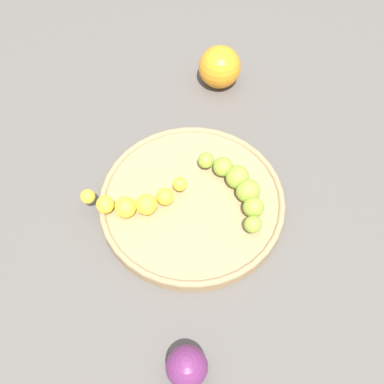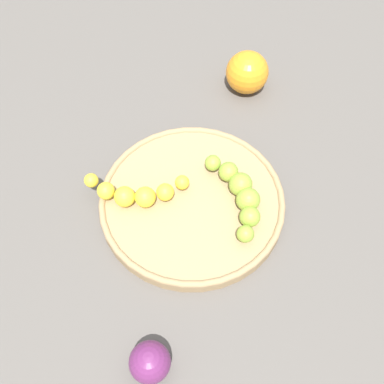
{
  "view_description": "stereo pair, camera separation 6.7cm",
  "coord_description": "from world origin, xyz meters",
  "px_view_note": "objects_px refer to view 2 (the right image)",
  "views": [
    {
      "loc": [
        0.31,
        0.17,
        0.6
      ],
      "look_at": [
        0.0,
        0.0,
        0.04
      ],
      "focal_mm": 42.43,
      "sensor_mm": 36.0,
      "label": 1
    },
    {
      "loc": [
        0.28,
        0.23,
        0.6
      ],
      "look_at": [
        0.0,
        0.0,
        0.04
      ],
      "focal_mm": 42.43,
      "sensor_mm": 36.0,
      "label": 2
    }
  ],
  "objects_px": {
    "plum_purple": "(150,362)",
    "banana_green": "(240,193)",
    "banana_yellow": "(135,192)",
    "fruit_bowl": "(192,201)",
    "orange_fruit": "(247,72)"
  },
  "relations": [
    {
      "from": "plum_purple",
      "to": "banana_green",
      "type": "bearing_deg",
      "value": -167.92
    },
    {
      "from": "banana_green",
      "to": "plum_purple",
      "type": "bearing_deg",
      "value": -136.4
    },
    {
      "from": "banana_yellow",
      "to": "plum_purple",
      "type": "bearing_deg",
      "value": 9.28
    },
    {
      "from": "orange_fruit",
      "to": "banana_yellow",
      "type": "bearing_deg",
      "value": 3.37
    },
    {
      "from": "banana_yellow",
      "to": "plum_purple",
      "type": "height_order",
      "value": "plum_purple"
    },
    {
      "from": "fruit_bowl",
      "to": "banana_yellow",
      "type": "height_order",
      "value": "banana_yellow"
    },
    {
      "from": "banana_green",
      "to": "banana_yellow",
      "type": "distance_m",
      "value": 0.15
    },
    {
      "from": "banana_green",
      "to": "plum_purple",
      "type": "xyz_separation_m",
      "value": [
        0.26,
        0.06,
        -0.01
      ]
    },
    {
      "from": "banana_green",
      "to": "plum_purple",
      "type": "height_order",
      "value": "banana_green"
    },
    {
      "from": "banana_yellow",
      "to": "orange_fruit",
      "type": "height_order",
      "value": "orange_fruit"
    },
    {
      "from": "fruit_bowl",
      "to": "banana_yellow",
      "type": "bearing_deg",
      "value": -51.45
    },
    {
      "from": "banana_green",
      "to": "orange_fruit",
      "type": "relative_size",
      "value": 1.78
    },
    {
      "from": "fruit_bowl",
      "to": "orange_fruit",
      "type": "relative_size",
      "value": 3.71
    },
    {
      "from": "banana_green",
      "to": "banana_yellow",
      "type": "relative_size",
      "value": 1.04
    },
    {
      "from": "banana_green",
      "to": "banana_yellow",
      "type": "height_order",
      "value": "banana_green"
    }
  ]
}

